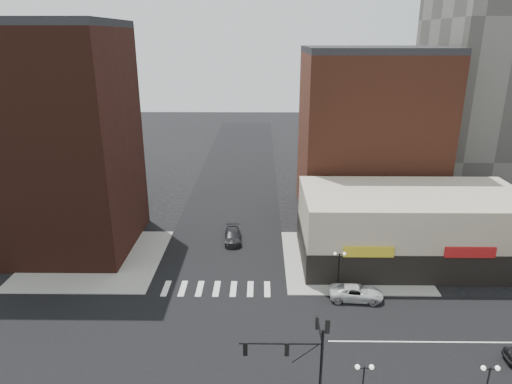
{
  "coord_description": "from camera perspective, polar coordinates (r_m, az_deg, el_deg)",
  "views": [
    {
      "loc": [
        4.36,
        -31.93,
        24.14
      ],
      "look_at": [
        3.9,
        6.27,
        11.0
      ],
      "focal_mm": 32.0,
      "sensor_mm": 36.0,
      "label": 1
    }
  ],
  "objects": [
    {
      "name": "ground",
      "position": [
        40.27,
        -5.95,
        -17.97
      ],
      "size": [
        240.0,
        240.0,
        0.0
      ],
      "primitive_type": "plane",
      "color": "black",
      "rests_on": "ground"
    },
    {
      "name": "road_ew",
      "position": [
        40.26,
        -5.95,
        -17.96
      ],
      "size": [
        200.0,
        14.0,
        0.02
      ],
      "primitive_type": "cube",
      "color": "black",
      "rests_on": "ground"
    },
    {
      "name": "road_ns",
      "position": [
        40.26,
        -5.95,
        -17.96
      ],
      "size": [
        14.0,
        200.0,
        0.02
      ],
      "primitive_type": "cube",
      "color": "black",
      "rests_on": "ground"
    },
    {
      "name": "sidewalk_nw",
      "position": [
        55.6,
        -19.4,
        -7.85
      ],
      "size": [
        15.0,
        15.0,
        0.12
      ],
      "primitive_type": "cube",
      "color": "gray",
      "rests_on": "ground"
    },
    {
      "name": "sidewalk_ne",
      "position": [
        53.28,
        11.71,
        -8.32
      ],
      "size": [
        15.0,
        15.0,
        0.12
      ],
      "primitive_type": "cube",
      "color": "gray",
      "rests_on": "ground"
    },
    {
      "name": "building_nw",
      "position": [
        56.79,
        -23.73,
        5.54
      ],
      "size": [
        16.0,
        15.0,
        25.0
      ],
      "primitive_type": "cube",
      "color": "#381A12",
      "rests_on": "ground"
    },
    {
      "name": "building_nw_low",
      "position": [
        77.45,
        -27.38,
        3.28
      ],
      "size": [
        20.0,
        18.0,
        12.0
      ],
      "primitive_type": "cube",
      "color": "#381A12",
      "rests_on": "ground"
    },
    {
      "name": "building_ne_midrise",
      "position": [
        64.51,
        13.9,
        6.67
      ],
      "size": [
        18.0,
        15.0,
        22.0
      ],
      "primitive_type": "cube",
      "color": "brown",
      "rests_on": "ground"
    },
    {
      "name": "building_ne_row",
      "position": [
        53.98,
        18.66,
        -4.79
      ],
      "size": [
        24.2,
        12.2,
        8.0
      ],
      "color": "#C1B399",
      "rests_on": "ground"
    },
    {
      "name": "traffic_signal",
      "position": [
        30.93,
        6.24,
        -19.46
      ],
      "size": [
        5.59,
        3.09,
        7.77
      ],
      "color": "black",
      "rests_on": "ground"
    },
    {
      "name": "street_lamp_se_a",
      "position": [
        32.43,
        13.29,
        -21.64
      ],
      "size": [
        1.22,
        0.32,
        4.16
      ],
      "color": "black",
      "rests_on": "sidewalk_se"
    },
    {
      "name": "street_lamp_se_b",
      "position": [
        34.95,
        27.05,
        -20.06
      ],
      "size": [
        1.22,
        0.32,
        4.16
      ],
      "color": "black",
      "rests_on": "sidewalk_se"
    },
    {
      "name": "street_lamp_ne",
      "position": [
        45.69,
        10.36,
        -8.51
      ],
      "size": [
        1.22,
        0.32,
        4.16
      ],
      "color": "black",
      "rests_on": "sidewalk_ne"
    },
    {
      "name": "white_suv",
      "position": [
        45.94,
        12.42,
        -12.18
      ],
      "size": [
        5.29,
        2.75,
        1.42
      ],
      "primitive_type": "imported",
      "rotation": [
        0.0,
        0.0,
        1.49
      ],
      "color": "silver",
      "rests_on": "ground"
    },
    {
      "name": "dark_sedan_north",
      "position": [
        56.56,
        -2.93,
        -5.52
      ],
      "size": [
        2.33,
        5.03,
        1.42
      ],
      "primitive_type": "imported",
      "rotation": [
        0.0,
        0.0,
        0.07
      ],
      "color": "black",
      "rests_on": "ground"
    }
  ]
}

